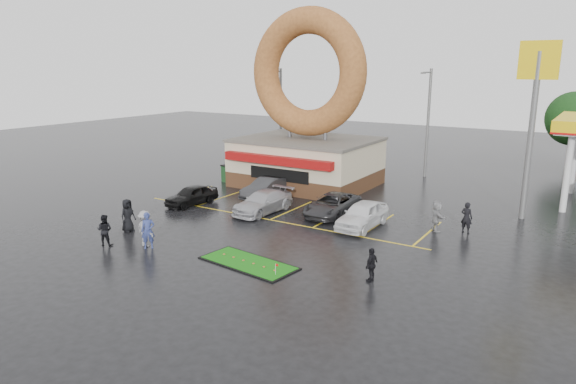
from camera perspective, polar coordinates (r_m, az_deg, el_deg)
The scene contains 20 objects.
ground at distance 28.89m, azimuth -5.83°, elevation -4.74°, with size 120.00×120.00×0.00m, color black.
donut_shop at distance 40.13m, azimuth 2.11°, elevation 7.06°, with size 10.20×8.70×13.50m.
shell_sign at distance 33.77m, azimuth 25.76°, elevation 9.44°, with size 2.20×0.36×10.60m.
streetlight_left at distance 49.64m, azimuth -0.86°, elevation 8.72°, with size 0.40×2.21×9.00m.
streetlight_mid at distance 44.57m, azimuth 15.27°, elevation 7.67°, with size 0.40×2.21×9.00m.
tree_far_d at distance 53.76m, azimuth 29.17°, elevation 7.12°, with size 4.90×4.90×7.00m.
car_black at distance 35.34m, azimuth -10.66°, elevation -0.36°, with size 1.56×3.87×1.32m, color black.
car_dgrey at distance 36.57m, azimuth -2.38°, elevation 0.44°, with size 1.52×4.37×1.44m, color #28282B.
car_silver at distance 32.91m, azimuth -2.80°, elevation -1.12°, with size 1.93×4.74×1.38m, color #B0AFB5.
car_grey at distance 32.43m, azimuth 4.93°, elevation -1.42°, with size 2.23×4.84×1.34m, color #2C2B2E.
car_white at distance 30.14m, azimuth 8.27°, elevation -2.52°, with size 1.79×4.45×1.52m, color white.
person_blue at distance 27.36m, azimuth -15.29°, elevation -4.15°, with size 0.69×0.45×1.90m, color navy.
person_blackjkt at distance 28.48m, azimuth -19.71°, elevation -4.00°, with size 0.81×0.63×1.67m, color black.
person_hoodie at distance 27.70m, azimuth -15.58°, elevation -3.93°, with size 1.23×0.71×1.91m, color gray.
person_bystander at distance 30.44m, azimuth -17.39°, elevation -2.49°, with size 0.92×0.60×1.89m, color black.
person_cameraman at distance 22.75m, azimuth 9.27°, elevation -7.98°, with size 0.90×0.38×1.54m, color black.
person_walker_near at distance 30.33m, azimuth 16.17°, elevation -2.57°, with size 1.65×0.53×1.78m, color gray.
person_walker_far at distance 30.50m, azimuth 19.22°, elevation -2.70°, with size 0.65×0.43×1.79m, color black.
dumpster at distance 41.82m, azimuth -6.04°, elevation 1.97°, with size 1.80×1.20×1.30m, color #1A461F.
putting_green at distance 24.71m, azimuth -4.42°, elevation -7.87°, with size 5.05×2.64×0.61m.
Camera 1 is at (17.04, -21.48, 9.12)m, focal length 32.00 mm.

